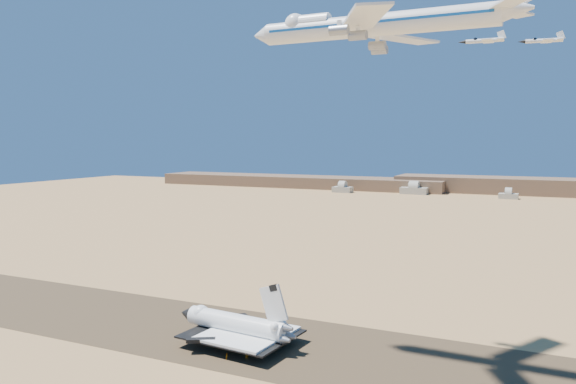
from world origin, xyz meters
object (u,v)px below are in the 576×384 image
at_px(carrier_747, 367,26).
at_px(chase_jet_e, 484,41).
at_px(crew_b, 227,356).
at_px(shuttle, 236,326).
at_px(crew_a, 246,356).
at_px(chase_jet_f, 543,40).
at_px(crew_c, 248,356).

distance_m(carrier_747, chase_jet_e, 53.33).
bearing_deg(crew_b, chase_jet_e, -46.87).
height_order(shuttle, crew_a, shuttle).
xyz_separation_m(crew_b, chase_jet_f, (75.51, 78.15, 92.63)).
height_order(shuttle, carrier_747, carrier_747).
relative_size(crew_b, chase_jet_f, 0.13).
bearing_deg(carrier_747, shuttle, -173.25).
height_order(crew_a, crew_b, crew_a).
bearing_deg(carrier_747, chase_jet_f, 57.37).
xyz_separation_m(crew_b, crew_c, (4.96, 2.82, -0.07)).
bearing_deg(crew_c, crew_a, 66.52).
bearing_deg(crew_b, carrier_747, -69.32).
relative_size(crew_b, crew_c, 1.09).
relative_size(carrier_747, chase_jet_e, 5.06).
relative_size(crew_a, crew_b, 1.02).
relative_size(carrier_747, chase_jet_f, 5.13).
bearing_deg(crew_b, chase_jet_f, -48.21).
relative_size(crew_a, chase_jet_e, 0.13).
bearing_deg(shuttle, crew_a, -41.03).
bearing_deg(carrier_747, crew_a, -154.87).
distance_m(crew_c, chase_jet_f, 138.72).
height_order(shuttle, chase_jet_f, chase_jet_f).
distance_m(carrier_747, chase_jet_f, 74.83).
bearing_deg(chase_jet_e, crew_c, -132.56).
xyz_separation_m(crew_a, chase_jet_f, (70.84, 75.57, 92.61)).
relative_size(crew_c, chase_jet_f, 0.12).
height_order(crew_a, chase_jet_e, chase_jet_e).
height_order(carrier_747, chase_jet_f, carrier_747).
height_order(shuttle, crew_b, shuttle).
distance_m(carrier_747, crew_c, 95.27).
relative_size(shuttle, crew_b, 22.23).
relative_size(crew_a, crew_c, 1.11).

